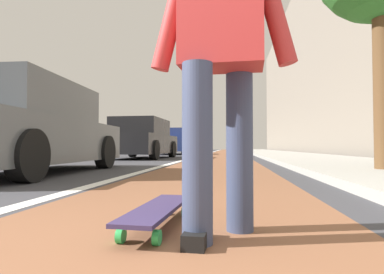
# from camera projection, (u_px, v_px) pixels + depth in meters

# --- Properties ---
(ground_plane) EXTENTS (80.00, 80.00, 0.00)m
(ground_plane) POSITION_uv_depth(u_px,v_px,m) (221.00, 160.00, 10.75)
(ground_plane) COLOR #38383D
(bike_lane_paint) EXTENTS (56.00, 2.13, 0.00)m
(bike_lane_paint) POSITION_uv_depth(u_px,v_px,m) (227.00, 152.00, 24.64)
(bike_lane_paint) COLOR brown
(bike_lane_paint) RESTS_ON ground
(lane_stripe_white) EXTENTS (52.00, 0.16, 0.01)m
(lane_stripe_white) POSITION_uv_depth(u_px,v_px,m) (207.00, 153.00, 20.82)
(lane_stripe_white) COLOR silver
(lane_stripe_white) RESTS_ON ground
(sidewalk_curb) EXTENTS (52.00, 3.20, 0.10)m
(sidewalk_curb) POSITION_uv_depth(u_px,v_px,m) (279.00, 154.00, 18.32)
(sidewalk_curb) COLOR #9E9B93
(sidewalk_curb) RESTS_ON ground
(building_facade) EXTENTS (40.00, 1.20, 11.98)m
(building_facade) POSITION_uv_depth(u_px,v_px,m) (307.00, 67.00, 22.15)
(building_facade) COLOR slate
(building_facade) RESTS_ON ground
(skateboard) EXTENTS (0.85, 0.25, 0.11)m
(skateboard) POSITION_uv_depth(u_px,v_px,m) (158.00, 210.00, 1.72)
(skateboard) COLOR green
(skateboard) RESTS_ON ground
(skater_person) EXTENTS (0.45, 0.72, 1.64)m
(skater_person) POSITION_uv_depth(u_px,v_px,m) (221.00, 45.00, 1.56)
(skater_person) COLOR #384260
(skater_person) RESTS_ON ground
(parked_car_near) EXTENTS (4.28, 1.98, 1.49)m
(parked_car_near) POSITION_uv_depth(u_px,v_px,m) (27.00, 130.00, 5.22)
(parked_car_near) COLOR #4C5156
(parked_car_near) RESTS_ON ground
(parked_car_mid) EXTENTS (4.39, 2.08, 1.49)m
(parked_car_mid) POSITION_uv_depth(u_px,v_px,m) (142.00, 139.00, 12.12)
(parked_car_mid) COLOR black
(parked_car_mid) RESTS_ON ground
(parked_car_far) EXTENTS (4.65, 2.01, 1.50)m
(parked_car_far) POSITION_uv_depth(u_px,v_px,m) (172.00, 142.00, 18.82)
(parked_car_far) COLOR navy
(parked_car_far) RESTS_ON ground
(traffic_light) EXTENTS (0.33, 0.28, 4.71)m
(traffic_light) POSITION_uv_depth(u_px,v_px,m) (206.00, 112.00, 25.08)
(traffic_light) COLOR #2D2D2D
(traffic_light) RESTS_ON ground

